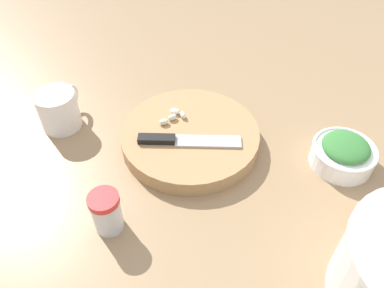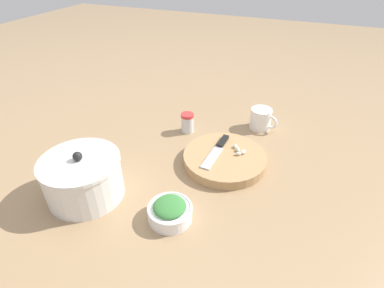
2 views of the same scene
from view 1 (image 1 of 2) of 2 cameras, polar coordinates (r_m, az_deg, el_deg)
ground_plane at (r=0.74m, az=3.42°, el=-6.19°), size 5.00×5.00×0.00m
cutting_board at (r=0.81m, az=-0.29°, el=1.07°), size 0.30×0.30×0.04m
chef_knife at (r=0.77m, az=-1.38°, el=0.58°), size 0.21×0.04×0.01m
garlic_cloves at (r=0.82m, az=-2.86°, el=4.29°), size 0.06×0.06×0.01m
herb_bowl at (r=0.82m, az=22.09°, el=-1.29°), size 0.13×0.13×0.06m
spice_jar at (r=0.67m, az=-12.89°, el=-10.06°), size 0.05×0.05×0.08m
coffee_mug at (r=0.89m, az=-19.59°, el=4.97°), size 0.09×0.12×0.09m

